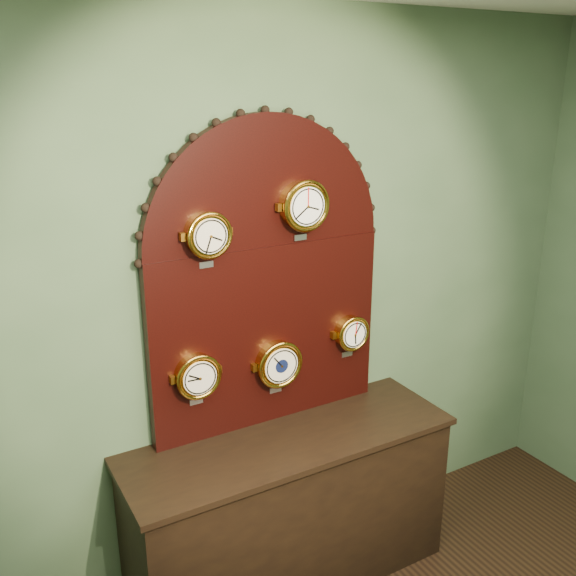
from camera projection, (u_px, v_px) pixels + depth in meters
wall_back at (262, 309)px, 3.09m from camera, size 4.00×0.00×4.00m
shop_counter at (290, 512)px, 3.18m from camera, size 1.60×0.50×0.80m
display_board at (267, 267)px, 2.98m from camera, size 1.26×0.06×1.53m
roman_clock at (208, 235)px, 2.71m from camera, size 0.21×0.08×0.26m
arabic_clock at (304, 206)px, 2.91m from camera, size 0.24×0.08×0.29m
hygrometer at (197, 376)px, 2.87m from camera, size 0.22×0.08×0.27m
barometer at (279, 364)px, 3.08m from camera, size 0.24×0.08×0.29m
tide_clock at (351, 333)px, 3.26m from camera, size 0.19×0.08×0.24m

